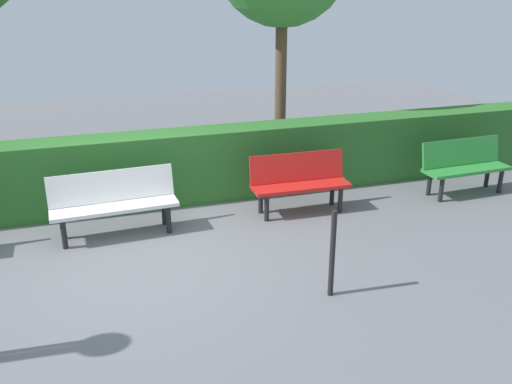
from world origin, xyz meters
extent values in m
plane|color=slate|center=(0.00, 0.00, 0.00)|extent=(20.67, 20.67, 0.00)
cube|color=#2D8C38|center=(-5.19, -0.57, 0.41)|extent=(1.45, 0.47, 0.05)
cube|color=#2D8C38|center=(-5.19, -0.76, 0.65)|extent=(1.44, 0.18, 0.42)
cylinder|color=black|center=(-5.77, -0.44, 0.20)|extent=(0.07, 0.07, 0.39)
cylinder|color=black|center=(-5.76, -0.74, 0.20)|extent=(0.07, 0.07, 0.39)
cylinder|color=black|center=(-4.63, -0.40, 0.20)|extent=(0.07, 0.07, 0.39)
cylinder|color=black|center=(-4.62, -0.70, 0.20)|extent=(0.07, 0.07, 0.39)
cube|color=red|center=(-2.40, -0.67, 0.41)|extent=(1.45, 0.46, 0.05)
cube|color=red|center=(-2.41, -0.86, 0.65)|extent=(1.44, 0.15, 0.42)
cylinder|color=black|center=(-2.97, -0.50, 0.20)|extent=(0.07, 0.07, 0.39)
cylinder|color=black|center=(-2.97, -0.80, 0.20)|extent=(0.07, 0.07, 0.39)
cylinder|color=black|center=(-1.83, -0.53, 0.20)|extent=(0.07, 0.07, 0.39)
cylinder|color=black|center=(-1.84, -0.83, 0.20)|extent=(0.07, 0.07, 0.39)
cube|color=white|center=(0.24, -0.68, 0.41)|extent=(1.67, 0.50, 0.05)
cube|color=white|center=(0.25, -0.87, 0.65)|extent=(1.65, 0.20, 0.42)
cylinder|color=black|center=(-0.44, -0.56, 0.20)|extent=(0.07, 0.07, 0.39)
cylinder|color=black|center=(-0.42, -0.86, 0.20)|extent=(0.07, 0.07, 0.39)
cylinder|color=black|center=(0.91, -0.49, 0.20)|extent=(0.07, 0.07, 0.39)
cylinder|color=black|center=(0.92, -0.79, 0.20)|extent=(0.07, 0.07, 0.39)
cube|color=#2D6B28|center=(-1.20, -1.67, 0.55)|extent=(16.67, 0.58, 1.10)
cylinder|color=brown|center=(-2.95, -3.10, 1.45)|extent=(0.20, 0.20, 2.90)
cylinder|color=black|center=(-1.86, 1.56, 0.50)|extent=(0.06, 0.06, 1.00)
camera|label=1|loc=(0.50, 6.30, 3.24)|focal=38.74mm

